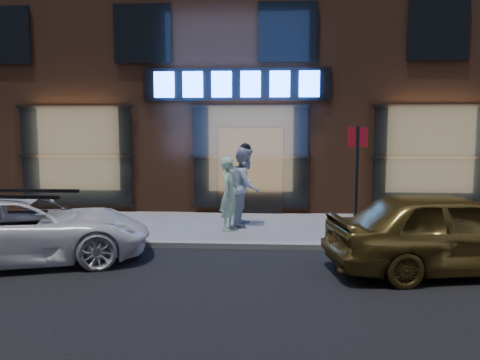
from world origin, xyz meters
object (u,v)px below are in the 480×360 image
Objects in this scene: gold_sedan at (449,232)px; sign_post at (357,175)px; man_bowtie at (229,194)px; man_cap at (245,186)px; white_suv at (27,229)px.

sign_post reaches higher than gold_sedan.
man_bowtie reaches higher than gold_sedan.
man_cap is (0.35, 0.63, 0.11)m from man_bowtie.
man_bowtie is 0.89× the size of man_cap.
sign_post is (6.04, 1.34, 0.88)m from white_suv.
man_bowtie reaches higher than white_suv.
white_suv is 1.75× the size of sign_post.
man_cap reaches higher than white_suv.
man_bowtie is at bearing 171.58° from sign_post.
gold_sedan is at bearing -113.42° from man_bowtie.
white_suv is (-3.38, -2.90, -0.27)m from man_bowtie.
gold_sedan is (3.90, -3.09, -0.17)m from man_bowtie.
man_bowtie is 4.98m from gold_sedan.
sign_post is at bearing 29.69° from gold_sedan.
man_cap reaches higher than gold_sedan.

